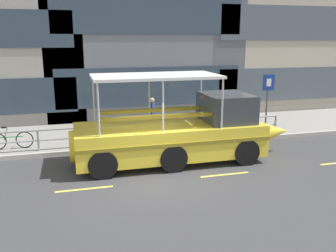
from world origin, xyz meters
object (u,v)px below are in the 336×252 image
object	(u,v)px
parking_sign	(268,93)
leaned_bicycle	(11,140)
pedestrian_mid_left	(152,112)
pedestrian_near_bow	(211,113)
duck_tour_boat	(182,133)

from	to	relation	value
parking_sign	leaned_bicycle	distance (m)	11.73
leaned_bicycle	pedestrian_mid_left	distance (m)	6.31
parking_sign	leaned_bicycle	world-z (taller)	parking_sign
pedestrian_near_bow	leaned_bicycle	bearing A→B (deg)	-178.60
leaned_bicycle	duck_tour_boat	xyz separation A→B (m)	(6.55, -2.65, 0.54)
parking_sign	duck_tour_boat	xyz separation A→B (m)	(-5.08, -2.56, -0.97)
pedestrian_near_bow	pedestrian_mid_left	distance (m)	2.80
leaned_bicycle	pedestrian_mid_left	size ratio (longest dim) A/B	1.02
parking_sign	leaned_bicycle	size ratio (longest dim) A/B	1.59
duck_tour_boat	pedestrian_near_bow	world-z (taller)	duck_tour_boat
pedestrian_near_bow	duck_tour_boat	bearing A→B (deg)	-129.04
leaned_bicycle	pedestrian_near_bow	bearing A→B (deg)	1.40
pedestrian_mid_left	duck_tour_boat	bearing A→B (deg)	-84.47
leaned_bicycle	pedestrian_mid_left	world-z (taller)	pedestrian_mid_left
duck_tour_boat	pedestrian_mid_left	bearing A→B (deg)	95.53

